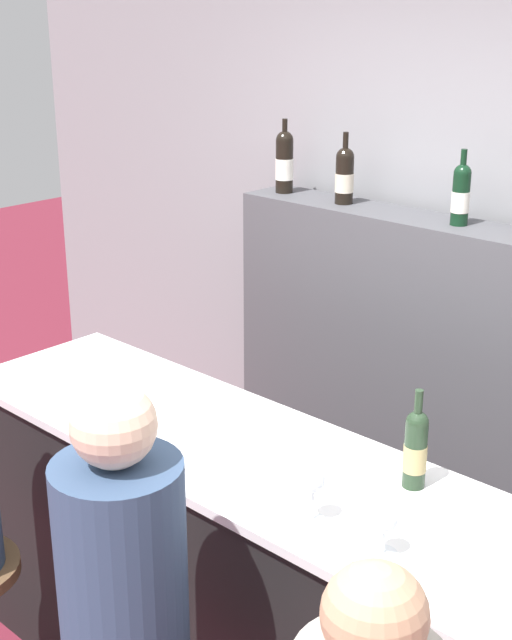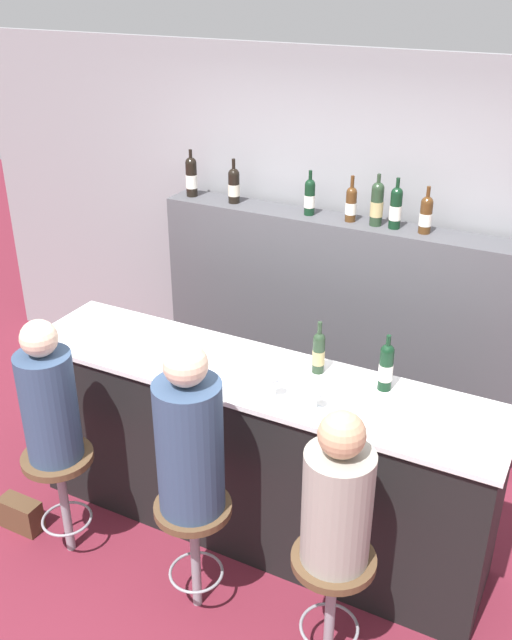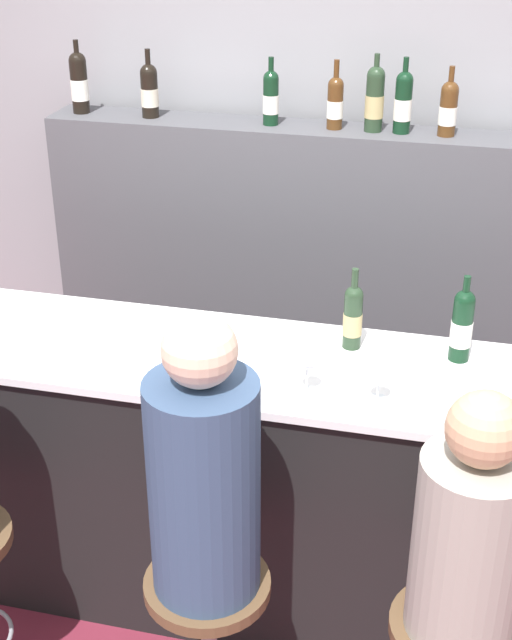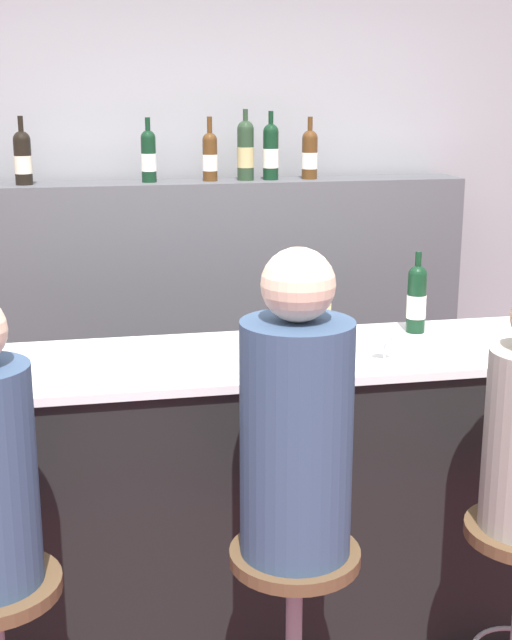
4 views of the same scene
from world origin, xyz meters
TOP-DOWN VIEW (x-y plane):
  - wall_back at (0.00, 1.78)m, footprint 6.40×0.05m
  - bar_counter at (0.00, 0.30)m, footprint 2.73×0.64m
  - back_bar_cabinet at (0.00, 1.56)m, footprint 2.56×0.28m
  - wine_bottle_counter_0 at (0.30, 0.47)m, footprint 0.07×0.07m
  - wine_bottle_counter_1 at (0.67, 0.47)m, footprint 0.07×0.07m
  - wine_bottle_backbar_1 at (-0.81, 1.56)m, footprint 0.08×0.08m
  - wine_bottle_backbar_2 at (-0.24, 1.56)m, footprint 0.07×0.07m
  - wine_bottle_backbar_3 at (0.05, 1.56)m, footprint 0.07×0.07m
  - wine_bottle_backbar_4 at (0.22, 1.56)m, footprint 0.08×0.08m
  - wine_bottle_backbar_5 at (0.34, 1.56)m, footprint 0.08×0.08m
  - wine_bottle_backbar_6 at (0.53, 1.56)m, footprint 0.08×0.08m
  - wine_glass_0 at (0.20, 0.13)m, footprint 0.06×0.06m
  - wine_glass_1 at (0.43, 0.13)m, footprint 0.08×0.08m
  - tasting_menu at (-0.35, 0.14)m, footprint 0.21×0.30m
  - bar_stool_middle at (0.00, -0.36)m, footprint 0.39×0.39m
  - guest_seated_middle at (0.00, -0.36)m, footprint 0.32×0.32m

SIDE VIEW (x-z plane):
  - bar_stool_middle at x=0.00m, z-range 0.19..0.87m
  - bar_counter at x=0.00m, z-range 0.00..1.08m
  - back_bar_cabinet at x=0.00m, z-range 0.00..1.56m
  - guest_seated_middle at x=0.00m, z-range 0.62..1.53m
  - tasting_menu at x=-0.35m, z-range 1.08..1.09m
  - wine_glass_1 at x=0.43m, z-range 1.11..1.24m
  - wine_glass_0 at x=0.20m, z-range 1.12..1.27m
  - wine_bottle_counter_0 at x=0.30m, z-range 1.05..1.36m
  - wine_bottle_counter_1 at x=0.67m, z-range 1.06..1.37m
  - wall_back at x=0.00m, z-range 0.00..2.60m
  - wine_bottle_backbar_3 at x=0.05m, z-range 1.53..1.83m
  - wine_bottle_backbar_6 at x=0.53m, z-range 1.54..1.83m
  - wine_bottle_backbar_2 at x=-0.24m, z-range 1.54..1.84m
  - wine_bottle_backbar_1 at x=-0.81m, z-range 1.53..1.84m
  - wine_bottle_backbar_5 at x=0.34m, z-range 1.54..1.86m
  - wine_bottle_backbar_4 at x=0.22m, z-range 1.54..1.87m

